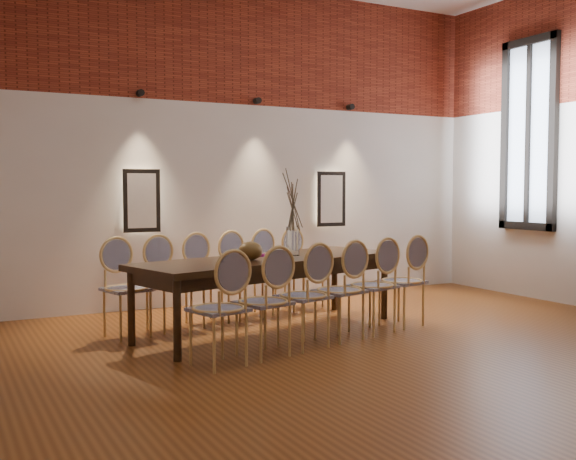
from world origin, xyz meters
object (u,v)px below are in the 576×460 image
chair_far_c (207,280)px  chair_far_e (274,272)px  chair_near_c (303,296)px  chair_far_f (304,269)px  chair_far_b (169,284)px  chair_near_b (263,302)px  chair_near_f (402,281)px  chair_far_d (242,276)px  chair_near_e (372,286)px  vase (293,241)px  chair_far_a (127,289)px  chair_near_d (339,291)px  chair_near_a (218,309)px  book (250,255)px  dining_table (270,294)px  bowl (251,251)px

chair_far_c → chair_far_e: bearing=-180.0°
chair_near_c → chair_far_f: bearing=46.0°
chair_far_b → chair_far_f: (1.85, 0.48, 0.00)m
chair_near_b → chair_near_f: (1.85, 0.48, 0.00)m
chair_far_d → chair_far_f: bearing=-180.0°
chair_near_c → chair_near_f: size_ratio=1.00×
chair_near_c → chair_far_f: size_ratio=1.00×
chair_near_e → vase: 0.94m
chair_far_a → chair_far_c: bearing=-180.0°
chair_near_d → chair_far_b: same height
chair_near_f → chair_far_f: (-0.38, 1.43, 0.00)m
chair_near_c → chair_far_c: same height
chair_far_d → chair_far_f: size_ratio=1.00×
chair_near_a → book: bearing=40.4°
chair_near_a → chair_far_e: same height
chair_near_c → chair_far_b: size_ratio=1.00×
chair_near_a → chair_near_b: 0.48m
chair_near_a → chair_far_f: size_ratio=1.00×
chair_far_c → chair_near_d: bearing=107.9°
chair_far_a → book: bearing=153.3°
chair_near_b → chair_near_c: bearing=-0.0°
chair_far_e → chair_near_e: bearing=90.0°
chair_far_c → vase: bearing=127.0°
dining_table → chair_far_a: size_ratio=3.05×
chair_far_f → chair_far_a: bearing=0.0°
chair_far_f → bowl: (-1.23, -1.14, 0.37)m
dining_table → vase: (0.31, 0.08, 0.53)m
chair_near_d → book: (-0.56, 0.81, 0.30)m
chair_near_a → chair_near_b: size_ratio=1.00×
chair_near_b → chair_near_e: same height
dining_table → chair_far_b: chair_far_b is taller
chair_far_c → chair_far_a: bearing=0.0°
chair_near_d → chair_far_c: same height
vase → chair_near_d: bearing=-81.6°
dining_table → chair_near_d: 0.78m
dining_table → chair_far_a: bearing=148.2°
chair_near_d → chair_far_d: 1.48m
dining_table → chair_far_f: bearing=31.8°
chair_near_f → vase: 1.22m
chair_near_e → chair_near_f: (0.46, 0.12, 0.00)m
chair_near_b → chair_near_f: 1.91m
book → chair_near_d: bearing=-55.3°
chair_far_c → chair_far_e: 0.96m
chair_far_e → bowl: 1.33m
chair_far_f → vase: 1.22m
chair_near_c → chair_far_a: bearing=122.8°
chair_near_e → chair_far_b: bearing=134.0°
chair_far_c → chair_near_f: bearing=134.0°
chair_near_d → chair_far_f: 1.76m
chair_near_a → book: (0.82, 1.18, 0.30)m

